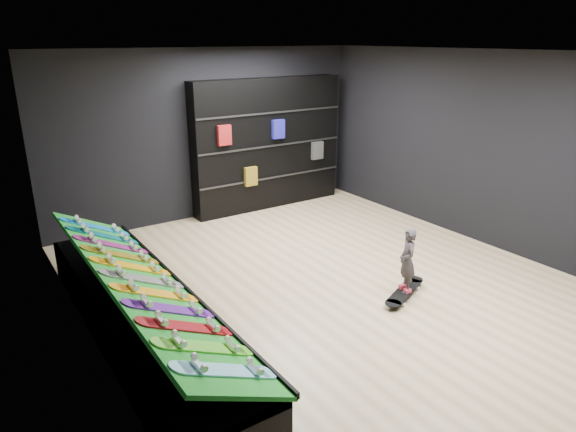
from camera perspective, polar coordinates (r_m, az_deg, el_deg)
floor at (r=7.07m, az=4.31°, el=-7.36°), size 6.00×7.00×0.01m
ceiling at (r=6.32m, az=5.02°, el=17.72°), size 6.00×7.00×0.01m
wall_back at (r=9.46m, az=-8.76°, el=8.94°), size 6.00×0.02×3.00m
wall_left at (r=5.30m, az=-21.77°, el=-0.48°), size 0.02×7.00×3.00m
wall_right at (r=8.68m, az=20.49°, el=7.03°), size 0.02×7.00×3.00m
display_rack at (r=5.90m, az=-15.94°, el=-11.14°), size 0.90×4.50×0.50m
turf_ramp at (r=5.70m, az=-15.89°, el=-7.01°), size 0.92×4.50×0.46m
back_shelving at (r=9.88m, az=-2.27°, el=7.99°), size 3.07×0.36×2.46m
floor_skateboard at (r=6.84m, az=12.82°, el=-8.36°), size 0.99×0.59×0.09m
child at (r=6.71m, az=13.01°, el=-6.13°), size 0.21×0.23×0.50m
display_board_0 at (r=4.16m, az=-6.93°, el=-16.65°), size 0.93×0.22×0.50m
display_board_1 at (r=4.44m, az=-9.25°, el=-14.16°), size 0.93×0.22×0.50m
display_board_2 at (r=4.74m, az=-11.24°, el=-11.96°), size 0.93×0.22×0.50m
display_board_3 at (r=5.05m, az=-12.96°, el=-10.01°), size 0.93×0.22×0.50m
display_board_4 at (r=5.37m, az=-14.47°, el=-8.28°), size 0.93×0.22×0.50m
display_board_5 at (r=5.69m, az=-15.79°, el=-6.74°), size 0.93×0.22×0.50m
display_board_6 at (r=6.03m, az=-16.96°, el=-5.37°), size 0.93×0.22×0.50m
display_board_7 at (r=6.36m, az=-18.01°, el=-4.14°), size 0.93×0.22×0.50m
display_board_8 at (r=6.71m, az=-18.94°, el=-3.03°), size 0.93×0.22×0.50m
display_board_9 at (r=7.05m, az=-19.79°, el=-2.04°), size 0.93×0.22×0.50m
display_board_10 at (r=7.40m, az=-20.55°, el=-1.13°), size 0.93×0.22×0.50m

